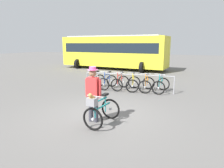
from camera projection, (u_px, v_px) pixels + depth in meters
ground_plane at (101, 115)px, 6.88m from camera, size 80.00×80.00×0.00m
bike_rack_rail at (128, 77)px, 10.27m from camera, size 4.59×0.43×0.88m
racked_bike_white at (96, 81)px, 11.08m from camera, size 0.70×1.13×0.98m
racked_bike_blue at (108, 82)px, 10.86m from camera, size 0.69×1.10×0.97m
racked_bike_red at (120, 83)px, 10.64m from camera, size 0.66×1.08×0.97m
racked_bike_yellow at (133, 83)px, 10.43m from camera, size 0.86×1.20×0.97m
racked_bike_orange at (147, 84)px, 10.21m from camera, size 0.72×1.15×0.98m
racked_bike_teal at (161, 85)px, 10.00m from camera, size 0.73×1.16×0.98m
featured_bicycle at (100, 110)px, 5.91m from camera, size 0.76×1.23×1.09m
person_with_featured_bike at (93, 92)px, 6.13m from camera, size 0.53×0.32×1.72m
bus_distant at (113, 50)px, 18.95m from camera, size 10.14×3.83×3.08m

